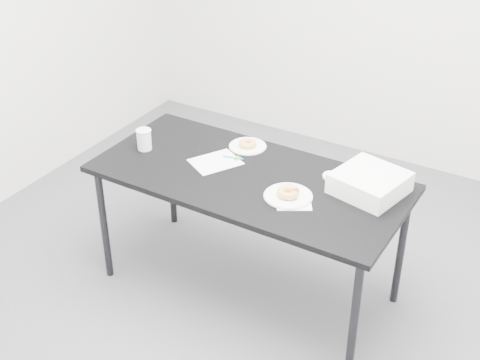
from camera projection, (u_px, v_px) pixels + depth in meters
The scene contains 13 objects.
floor at pixel (251, 307), 3.67m from camera, with size 4.00×4.00×0.00m, color #535358.
table at pixel (249, 185), 3.46m from camera, with size 1.63×0.77×0.74m.
scorecard at pixel (216, 162), 3.56m from camera, with size 0.20×0.25×0.00m, color white.
logo_patch at pixel (237, 158), 3.59m from camera, with size 0.04×0.04×0.00m, color green.
pen at pixel (233, 158), 3.59m from camera, with size 0.01×0.01×0.12m, color #0C7F88.
napkin at pixel (294, 201), 3.23m from camera, with size 0.17×0.17×0.00m, color white.
plate_near at pixel (288, 196), 3.26m from camera, with size 0.24×0.24×0.01m, color white.
donut_near at pixel (288, 192), 3.24m from camera, with size 0.11×0.11×0.04m, color gold.
plate_far at pixel (248, 146), 3.70m from camera, with size 0.21×0.21×0.01m, color white.
donut_far at pixel (248, 143), 3.69m from camera, with size 0.10×0.10×0.03m, color gold.
coffee_cup at pixel (144, 139), 3.65m from camera, with size 0.08×0.08×0.12m, color silver.
cup_lid at pixel (332, 176), 3.42m from camera, with size 0.10×0.10×0.01m, color white.
bakery_box at pixel (370, 183), 3.27m from camera, with size 0.31×0.31×0.10m, color white.
Camera 1 is at (1.36, -2.42, 2.50)m, focal length 50.00 mm.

